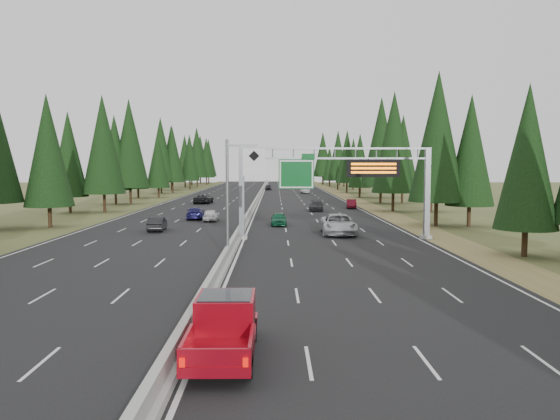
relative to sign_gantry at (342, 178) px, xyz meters
The scene contains 19 objects.
road 46.29m from the sign_gantry, 101.18° to the left, with size 32.00×260.00×0.08m, color black.
shoulder_right 46.28m from the sign_gantry, 78.86° to the left, with size 3.60×260.00×0.06m, color olive.
shoulder_left 52.70m from the sign_gantry, 120.63° to the left, with size 3.60×260.00×0.06m, color #465326.
median_barrier 46.25m from the sign_gantry, 101.18° to the left, with size 0.70×260.00×0.85m.
sign_gantry is the anchor object (origin of this frame).
hov_sign_pole 12.96m from the sign_gantry, 130.04° to the right, with size 2.80×0.50×8.00m.
tree_row_right 32.95m from the sign_gantry, 66.69° to the left, with size 11.78×240.29×18.70m.
tree_row_left 47.63m from the sign_gantry, 130.54° to the left, with size 11.66×239.59×17.94m.
silver_minivan 5.36m from the sign_gantry, 88.71° to the left, with size 3.04×6.60×1.83m, color #BBBCC0.
red_pickup 29.66m from the sign_gantry, 104.63° to the right, with size 2.04×5.72×1.86m.
car_ahead_green 12.84m from the sign_gantry, 116.31° to the left, with size 1.62×4.04×1.38m, color #145736.
car_ahead_dkred 34.68m from the sign_gantry, 80.65° to the left, with size 1.39×3.99×1.32m, color maroon.
car_ahead_dkgrey 29.74m from the sign_gantry, 89.90° to the left, with size 1.93×4.74×1.38m, color black.
car_ahead_white 78.85m from the sign_gantry, 89.06° to the left, with size 2.11×4.57×1.27m, color silver.
car_ahead_far 95.32m from the sign_gantry, 94.47° to the left, with size 1.64×4.09×1.39m, color black.
car_onc_near 18.68m from the sign_gantry, 160.50° to the left, with size 1.43×4.10×1.35m, color black.
car_onc_blue 23.59m from the sign_gantry, 130.63° to the left, with size 1.97×4.84×1.40m, color #18164F.
car_onc_white 20.60m from the sign_gantry, 130.28° to the left, with size 1.60×3.97×1.35m, color silver.
car_onc_far 48.11m from the sign_gantry, 111.58° to the left, with size 2.67×5.78×1.61m, color black.
Camera 1 is at (3.17, -11.40, 6.32)m, focal length 35.00 mm.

